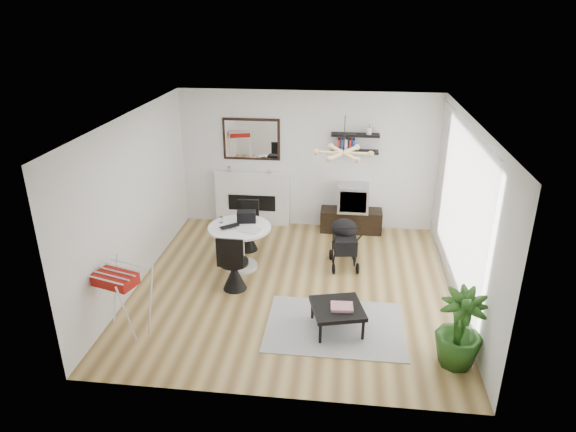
# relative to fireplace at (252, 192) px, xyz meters

# --- Properties ---
(floor) EXTENTS (5.00, 5.00, 0.00)m
(floor) POSITION_rel_fireplace_xyz_m (1.10, -2.42, -0.69)
(floor) COLOR brown
(floor) RESTS_ON ground
(ceiling) EXTENTS (5.00, 5.00, 0.00)m
(ceiling) POSITION_rel_fireplace_xyz_m (1.10, -2.42, 2.01)
(ceiling) COLOR white
(ceiling) RESTS_ON wall_back
(wall_back) EXTENTS (5.00, 0.00, 5.00)m
(wall_back) POSITION_rel_fireplace_xyz_m (1.10, 0.08, 0.66)
(wall_back) COLOR white
(wall_back) RESTS_ON floor
(wall_left) EXTENTS (0.00, 5.00, 5.00)m
(wall_left) POSITION_rel_fireplace_xyz_m (-1.40, -2.42, 0.66)
(wall_left) COLOR white
(wall_left) RESTS_ON floor
(wall_right) EXTENTS (0.00, 5.00, 5.00)m
(wall_right) POSITION_rel_fireplace_xyz_m (3.60, -2.42, 0.66)
(wall_right) COLOR white
(wall_right) RESTS_ON floor
(sheer_curtain) EXTENTS (0.04, 3.60, 2.60)m
(sheer_curtain) POSITION_rel_fireplace_xyz_m (3.50, -2.22, 0.66)
(sheer_curtain) COLOR white
(sheer_curtain) RESTS_ON wall_right
(fireplace) EXTENTS (1.50, 0.17, 2.16)m
(fireplace) POSITION_rel_fireplace_xyz_m (0.00, 0.00, 0.00)
(fireplace) COLOR white
(fireplace) RESTS_ON floor
(shelf_lower) EXTENTS (0.90, 0.25, 0.04)m
(shelf_lower) POSITION_rel_fireplace_xyz_m (1.99, -0.05, 0.91)
(shelf_lower) COLOR black
(shelf_lower) RESTS_ON wall_back
(shelf_upper) EXTENTS (0.90, 0.25, 0.04)m
(shelf_upper) POSITION_rel_fireplace_xyz_m (1.99, -0.05, 1.23)
(shelf_upper) COLOR black
(shelf_upper) RESTS_ON wall_back
(pendant_lamp) EXTENTS (0.90, 0.90, 0.10)m
(pendant_lamp) POSITION_rel_fireplace_xyz_m (1.80, -2.12, 1.46)
(pendant_lamp) COLOR tan
(pendant_lamp) RESTS_ON ceiling
(tv_console) EXTENTS (1.20, 0.42, 0.45)m
(tv_console) POSITION_rel_fireplace_xyz_m (1.99, -0.14, -0.46)
(tv_console) COLOR black
(tv_console) RESTS_ON floor
(crt_tv) EXTENTS (0.59, 0.52, 0.52)m
(crt_tv) POSITION_rel_fireplace_xyz_m (2.01, -0.15, 0.02)
(crt_tv) COLOR #B7B7B9
(crt_tv) RESTS_ON tv_console
(dining_table) EXTENTS (1.05, 1.05, 0.77)m
(dining_table) POSITION_rel_fireplace_xyz_m (0.13, -1.89, -0.18)
(dining_table) COLOR white
(dining_table) RESTS_ON floor
(laptop) EXTENTS (0.39, 0.38, 0.03)m
(laptop) POSITION_rel_fireplace_xyz_m (0.01, -1.98, 0.10)
(laptop) COLOR black
(laptop) RESTS_ON dining_table
(black_bag) EXTENTS (0.34, 0.23, 0.19)m
(black_bag) POSITION_rel_fireplace_xyz_m (0.21, -1.68, 0.18)
(black_bag) COLOR black
(black_bag) RESTS_ON dining_table
(newspaper) EXTENTS (0.39, 0.36, 0.01)m
(newspaper) POSITION_rel_fireplace_xyz_m (0.34, -2.01, 0.09)
(newspaper) COLOR silver
(newspaper) RESTS_ON dining_table
(drinking_glass) EXTENTS (0.06, 0.06, 0.10)m
(drinking_glass) POSITION_rel_fireplace_xyz_m (-0.21, -1.77, 0.14)
(drinking_glass) COLOR white
(drinking_glass) RESTS_ON dining_table
(chair_far) EXTENTS (0.43, 0.45, 0.91)m
(chair_far) POSITION_rel_fireplace_xyz_m (0.12, -1.18, -0.40)
(chair_far) COLOR black
(chair_far) RESTS_ON floor
(chair_near) EXTENTS (0.46, 0.46, 0.97)m
(chair_near) POSITION_rel_fireplace_xyz_m (0.18, -2.61, -0.38)
(chair_near) COLOR black
(chair_near) RESTS_ON floor
(drying_rack) EXTENTS (0.80, 0.77, 0.97)m
(drying_rack) POSITION_rel_fireplace_xyz_m (-1.08, -3.91, -0.17)
(drying_rack) COLOR white
(drying_rack) RESTS_ON floor
(stroller) EXTENTS (0.54, 0.77, 0.90)m
(stroller) POSITION_rel_fireplace_xyz_m (1.88, -1.58, -0.30)
(stroller) COLOR black
(stroller) RESTS_ON floor
(rug) EXTENTS (1.93, 1.39, 0.01)m
(rug) POSITION_rel_fireplace_xyz_m (1.80, -3.45, -0.68)
(rug) COLOR gray
(rug) RESTS_ON floor
(coffee_table) EXTENTS (0.83, 0.83, 0.35)m
(coffee_table) POSITION_rel_fireplace_xyz_m (1.81, -3.49, -0.36)
(coffee_table) COLOR black
(coffee_table) RESTS_ON rug
(magazines) EXTENTS (0.31, 0.25, 0.04)m
(magazines) POSITION_rel_fireplace_xyz_m (1.87, -3.53, -0.30)
(magazines) COLOR #C13046
(magazines) RESTS_ON coffee_table
(potted_plant) EXTENTS (0.65, 0.65, 1.03)m
(potted_plant) POSITION_rel_fireplace_xyz_m (3.32, -4.06, -0.17)
(potted_plant) COLOR #224E16
(potted_plant) RESTS_ON floor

